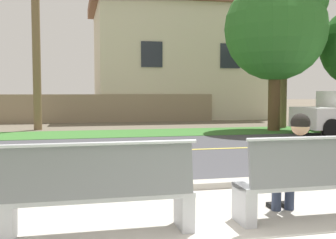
{
  "coord_description": "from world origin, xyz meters",
  "views": [
    {
      "loc": [
        -1.5,
        -3.63,
        1.49
      ],
      "look_at": [
        0.15,
        3.59,
        1.0
      ],
      "focal_mm": 43.6,
      "sensor_mm": 36.0,
      "label": 1
    }
  ],
  "objects": [
    {
      "name": "seated_person_white",
      "position": [
        1.04,
        0.7,
        0.68
      ],
      "size": [
        0.52,
        0.68,
        1.25
      ],
      "color": "#333D56",
      "rests_on": "ground_plane"
    },
    {
      "name": "shade_tree_left",
      "position": [
        6.17,
        10.82,
        4.19
      ],
      "size": [
        3.91,
        3.91,
        6.45
      ],
      "color": "brown",
      "rests_on": "ground_plane"
    },
    {
      "name": "road_centre_line",
      "position": [
        0.0,
        6.5,
        0.01
      ],
      "size": [
        48.0,
        0.14,
        0.01
      ],
      "primitive_type": "cube",
      "color": "#E0CC4C",
      "rests_on": "ground_plane"
    },
    {
      "name": "garden_wall",
      "position": [
        -0.99,
        16.92,
        0.7
      ],
      "size": [
        13.0,
        0.36,
        1.4
      ],
      "primitive_type": "cube",
      "color": "gray",
      "rests_on": "ground_plane"
    },
    {
      "name": "ground_plane",
      "position": [
        0.0,
        8.0,
        0.0
      ],
      "size": [
        140.0,
        140.0,
        0.0
      ],
      "primitive_type": "plane",
      "color": "#665B4C"
    },
    {
      "name": "bench_right",
      "position": [
        1.26,
        0.52,
        0.46
      ],
      "size": [
        1.96,
        0.48,
        1.01
      ],
      "color": "silver",
      "rests_on": "ground_plane"
    },
    {
      "name": "street_asphalt",
      "position": [
        0.0,
        6.5,
        0.0
      ],
      "size": [
        52.0,
        8.0,
        0.01
      ],
      "primitive_type": "cube",
      "color": "#424247",
      "rests_on": "ground_plane"
    },
    {
      "name": "far_verge_grass",
      "position": [
        0.0,
        11.11,
        0.01
      ],
      "size": [
        48.0,
        2.8,
        0.02
      ],
      "primitive_type": "cube",
      "color": "#38702D",
      "rests_on": "ground_plane"
    },
    {
      "name": "curb_edge",
      "position": [
        0.0,
        2.35,
        0.06
      ],
      "size": [
        44.0,
        0.3,
        0.11
      ],
      "primitive_type": "cube",
      "color": "#ADA89E",
      "rests_on": "ground_plane"
    },
    {
      "name": "bench_left",
      "position": [
        -1.26,
        0.52,
        0.46
      ],
      "size": [
        1.96,
        0.48,
        1.01
      ],
      "color": "silver",
      "rests_on": "ground_plane"
    },
    {
      "name": "house_across_street",
      "position": [
        4.46,
        20.12,
        3.46
      ],
      "size": [
        10.17,
        6.91,
        6.83
      ],
      "color": "beige",
      "rests_on": "ground_plane"
    },
    {
      "name": "sidewalk_pavement",
      "position": [
        0.0,
        0.4,
        0.01
      ],
      "size": [
        44.0,
        3.6,
        0.01
      ],
      "primitive_type": "cube",
      "color": "#B7B2A8",
      "rests_on": "ground_plane"
    }
  ]
}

